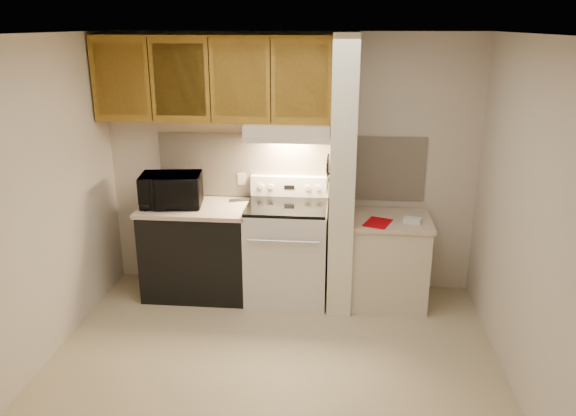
# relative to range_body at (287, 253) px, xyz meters

# --- Properties ---
(floor) EXTENTS (3.60, 3.60, 0.00)m
(floor) POSITION_rel_range_body_xyz_m (0.00, -1.16, -0.46)
(floor) COLOR tan
(floor) RESTS_ON ground
(ceiling) EXTENTS (3.60, 3.60, 0.00)m
(ceiling) POSITION_rel_range_body_xyz_m (0.00, -1.16, 2.04)
(ceiling) COLOR white
(ceiling) RESTS_ON wall_back
(wall_back) EXTENTS (3.60, 2.50, 0.02)m
(wall_back) POSITION_rel_range_body_xyz_m (0.00, 0.34, 0.79)
(wall_back) COLOR beige
(wall_back) RESTS_ON floor
(wall_left) EXTENTS (0.02, 3.00, 2.50)m
(wall_left) POSITION_rel_range_body_xyz_m (-1.80, -1.16, 0.79)
(wall_left) COLOR beige
(wall_left) RESTS_ON floor
(wall_right) EXTENTS (0.02, 3.00, 2.50)m
(wall_right) POSITION_rel_range_body_xyz_m (1.80, -1.16, 0.79)
(wall_right) COLOR beige
(wall_right) RESTS_ON floor
(backsplash) EXTENTS (2.60, 0.02, 0.63)m
(backsplash) POSITION_rel_range_body_xyz_m (0.00, 0.33, 0.78)
(backsplash) COLOR beige
(backsplash) RESTS_ON wall_back
(range_body) EXTENTS (0.76, 0.65, 0.92)m
(range_body) POSITION_rel_range_body_xyz_m (0.00, 0.00, 0.00)
(range_body) COLOR silver
(range_body) RESTS_ON floor
(oven_window) EXTENTS (0.50, 0.01, 0.30)m
(oven_window) POSITION_rel_range_body_xyz_m (0.00, -0.32, 0.04)
(oven_window) COLOR black
(oven_window) RESTS_ON range_body
(oven_handle) EXTENTS (0.65, 0.02, 0.02)m
(oven_handle) POSITION_rel_range_body_xyz_m (0.00, -0.35, 0.26)
(oven_handle) COLOR silver
(oven_handle) RESTS_ON range_body
(cooktop) EXTENTS (0.74, 0.64, 0.03)m
(cooktop) POSITION_rel_range_body_xyz_m (0.00, 0.00, 0.48)
(cooktop) COLOR black
(cooktop) RESTS_ON range_body
(range_backguard) EXTENTS (0.76, 0.08, 0.20)m
(range_backguard) POSITION_rel_range_body_xyz_m (0.00, 0.28, 0.59)
(range_backguard) COLOR silver
(range_backguard) RESTS_ON range_body
(range_display) EXTENTS (0.10, 0.01, 0.04)m
(range_display) POSITION_rel_range_body_xyz_m (0.00, 0.24, 0.59)
(range_display) COLOR black
(range_display) RESTS_ON range_backguard
(range_knob_left_outer) EXTENTS (0.05, 0.02, 0.05)m
(range_knob_left_outer) POSITION_rel_range_body_xyz_m (-0.28, 0.24, 0.59)
(range_knob_left_outer) COLOR silver
(range_knob_left_outer) RESTS_ON range_backguard
(range_knob_left_inner) EXTENTS (0.05, 0.02, 0.05)m
(range_knob_left_inner) POSITION_rel_range_body_xyz_m (-0.18, 0.24, 0.59)
(range_knob_left_inner) COLOR silver
(range_knob_left_inner) RESTS_ON range_backguard
(range_knob_right_inner) EXTENTS (0.05, 0.02, 0.05)m
(range_knob_right_inner) POSITION_rel_range_body_xyz_m (0.18, 0.24, 0.59)
(range_knob_right_inner) COLOR silver
(range_knob_right_inner) RESTS_ON range_backguard
(range_knob_right_outer) EXTENTS (0.05, 0.02, 0.05)m
(range_knob_right_outer) POSITION_rel_range_body_xyz_m (0.28, 0.24, 0.59)
(range_knob_right_outer) COLOR silver
(range_knob_right_outer) RESTS_ON range_backguard
(dishwasher_front) EXTENTS (1.00, 0.63, 0.87)m
(dishwasher_front) POSITION_rel_range_body_xyz_m (-0.88, 0.01, -0.03)
(dishwasher_front) COLOR black
(dishwasher_front) RESTS_ON floor
(left_countertop) EXTENTS (1.04, 0.67, 0.04)m
(left_countertop) POSITION_rel_range_body_xyz_m (-0.88, 0.01, 0.43)
(left_countertop) COLOR beige
(left_countertop) RESTS_ON dishwasher_front
(spoon_rest) EXTENTS (0.22, 0.13, 0.01)m
(spoon_rest) POSITION_rel_range_body_xyz_m (-0.48, 0.21, 0.46)
(spoon_rest) COLOR black
(spoon_rest) RESTS_ON left_countertop
(teal_jar) EXTENTS (0.11, 0.11, 0.10)m
(teal_jar) POSITION_rel_range_body_xyz_m (-1.23, 0.23, 0.50)
(teal_jar) COLOR #2B6359
(teal_jar) RESTS_ON left_countertop
(outlet) EXTENTS (0.08, 0.01, 0.12)m
(outlet) POSITION_rel_range_body_xyz_m (-0.48, 0.32, 0.64)
(outlet) COLOR beige
(outlet) RESTS_ON backsplash
(microwave) EXTENTS (0.61, 0.45, 0.31)m
(microwave) POSITION_rel_range_body_xyz_m (-1.10, -0.01, 0.61)
(microwave) COLOR black
(microwave) RESTS_ON left_countertop
(partition_pillar) EXTENTS (0.22, 0.70, 2.50)m
(partition_pillar) POSITION_rel_range_body_xyz_m (0.51, -0.01, 0.79)
(partition_pillar) COLOR #EEE7C9
(partition_pillar) RESTS_ON floor
(pillar_trim) EXTENTS (0.01, 0.70, 0.04)m
(pillar_trim) POSITION_rel_range_body_xyz_m (0.39, -0.01, 0.84)
(pillar_trim) COLOR olive
(pillar_trim) RESTS_ON partition_pillar
(knife_strip) EXTENTS (0.02, 0.42, 0.04)m
(knife_strip) POSITION_rel_range_body_xyz_m (0.39, -0.06, 0.86)
(knife_strip) COLOR black
(knife_strip) RESTS_ON partition_pillar
(knife_blade_a) EXTENTS (0.01, 0.03, 0.16)m
(knife_blade_a) POSITION_rel_range_body_xyz_m (0.38, -0.22, 0.76)
(knife_blade_a) COLOR silver
(knife_blade_a) RESTS_ON knife_strip
(knife_handle_a) EXTENTS (0.02, 0.02, 0.10)m
(knife_handle_a) POSITION_rel_range_body_xyz_m (0.38, -0.23, 0.91)
(knife_handle_a) COLOR black
(knife_handle_a) RESTS_ON knife_strip
(knife_blade_b) EXTENTS (0.01, 0.04, 0.18)m
(knife_blade_b) POSITION_rel_range_body_xyz_m (0.38, -0.13, 0.75)
(knife_blade_b) COLOR silver
(knife_blade_b) RESTS_ON knife_strip
(knife_handle_b) EXTENTS (0.02, 0.02, 0.10)m
(knife_handle_b) POSITION_rel_range_body_xyz_m (0.38, -0.13, 0.91)
(knife_handle_b) COLOR black
(knife_handle_b) RESTS_ON knife_strip
(knife_blade_c) EXTENTS (0.01, 0.04, 0.20)m
(knife_blade_c) POSITION_rel_range_body_xyz_m (0.38, -0.05, 0.74)
(knife_blade_c) COLOR silver
(knife_blade_c) RESTS_ON knife_strip
(knife_handle_c) EXTENTS (0.02, 0.02, 0.10)m
(knife_handle_c) POSITION_rel_range_body_xyz_m (0.38, -0.06, 0.91)
(knife_handle_c) COLOR black
(knife_handle_c) RESTS_ON knife_strip
(knife_blade_d) EXTENTS (0.01, 0.04, 0.16)m
(knife_blade_d) POSITION_rel_range_body_xyz_m (0.38, 0.02, 0.76)
(knife_blade_d) COLOR silver
(knife_blade_d) RESTS_ON knife_strip
(knife_handle_d) EXTENTS (0.02, 0.02, 0.10)m
(knife_handle_d) POSITION_rel_range_body_xyz_m (0.38, 0.01, 0.91)
(knife_handle_d) COLOR black
(knife_handle_d) RESTS_ON knife_strip
(knife_blade_e) EXTENTS (0.01, 0.04, 0.18)m
(knife_blade_e) POSITION_rel_range_body_xyz_m (0.38, 0.09, 0.75)
(knife_blade_e) COLOR silver
(knife_blade_e) RESTS_ON knife_strip
(knife_handle_e) EXTENTS (0.02, 0.02, 0.10)m
(knife_handle_e) POSITION_rel_range_body_xyz_m (0.38, 0.11, 0.91)
(knife_handle_e) COLOR black
(knife_handle_e) RESTS_ON knife_strip
(oven_mitt) EXTENTS (0.03, 0.09, 0.23)m
(oven_mitt) POSITION_rel_range_body_xyz_m (0.38, 0.17, 0.72)
(oven_mitt) COLOR slate
(oven_mitt) RESTS_ON partition_pillar
(right_cab_base) EXTENTS (0.70, 0.60, 0.81)m
(right_cab_base) POSITION_rel_range_body_xyz_m (0.97, -0.01, -0.06)
(right_cab_base) COLOR beige
(right_cab_base) RESTS_ON floor
(right_countertop) EXTENTS (0.74, 0.64, 0.04)m
(right_countertop) POSITION_rel_range_body_xyz_m (0.97, -0.01, 0.37)
(right_countertop) COLOR beige
(right_countertop) RESTS_ON right_cab_base
(red_folder) EXTENTS (0.29, 0.33, 0.01)m
(red_folder) POSITION_rel_range_body_xyz_m (0.84, -0.16, 0.39)
(red_folder) COLOR #AF0209
(red_folder) RESTS_ON right_countertop
(white_box) EXTENTS (0.18, 0.14, 0.04)m
(white_box) POSITION_rel_range_body_xyz_m (1.15, -0.11, 0.41)
(white_box) COLOR white
(white_box) RESTS_ON right_countertop
(range_hood) EXTENTS (0.78, 0.44, 0.15)m
(range_hood) POSITION_rel_range_body_xyz_m (0.00, 0.12, 1.17)
(range_hood) COLOR beige
(range_hood) RESTS_ON upper_cabinets
(hood_lip) EXTENTS (0.78, 0.04, 0.06)m
(hood_lip) POSITION_rel_range_body_xyz_m (0.00, -0.08, 1.12)
(hood_lip) COLOR beige
(hood_lip) RESTS_ON range_hood
(upper_cabinets) EXTENTS (2.18, 0.33, 0.77)m
(upper_cabinets) POSITION_rel_range_body_xyz_m (-0.69, 0.17, 1.62)
(upper_cabinets) COLOR olive
(upper_cabinets) RESTS_ON wall_back
(cab_door_a) EXTENTS (0.46, 0.01, 0.63)m
(cab_door_a) POSITION_rel_range_body_xyz_m (-1.51, 0.01, 1.62)
(cab_door_a) COLOR olive
(cab_door_a) RESTS_ON upper_cabinets
(cab_gap_a) EXTENTS (0.01, 0.01, 0.73)m
(cab_gap_a) POSITION_rel_range_body_xyz_m (-1.23, 0.01, 1.62)
(cab_gap_a) COLOR black
(cab_gap_a) RESTS_ON upper_cabinets
(cab_door_b) EXTENTS (0.46, 0.01, 0.63)m
(cab_door_b) POSITION_rel_range_body_xyz_m (-0.96, 0.01, 1.62)
(cab_door_b) COLOR olive
(cab_door_b) RESTS_ON upper_cabinets
(cab_gap_b) EXTENTS (0.01, 0.01, 0.73)m
(cab_gap_b) POSITION_rel_range_body_xyz_m (-0.69, 0.01, 1.62)
(cab_gap_b) COLOR black
(cab_gap_b) RESTS_ON upper_cabinets
(cab_door_c) EXTENTS (0.46, 0.01, 0.63)m
(cab_door_c) POSITION_rel_range_body_xyz_m (-0.42, 0.01, 1.62)
(cab_door_c) COLOR olive
(cab_door_c) RESTS_ON upper_cabinets
(cab_gap_c) EXTENTS (0.01, 0.01, 0.73)m
(cab_gap_c) POSITION_rel_range_body_xyz_m (-0.14, 0.01, 1.62)
(cab_gap_c) COLOR black
(cab_gap_c) RESTS_ON upper_cabinets
(cab_door_d) EXTENTS (0.46, 0.01, 0.63)m
(cab_door_d) POSITION_rel_range_body_xyz_m (0.13, 0.01, 1.62)
(cab_door_d) COLOR olive
(cab_door_d) RESTS_ON upper_cabinets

